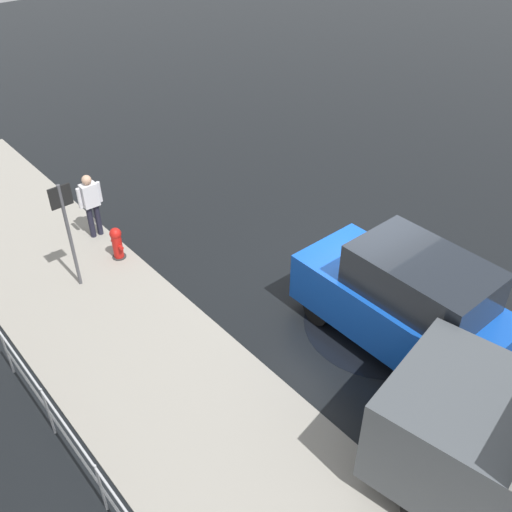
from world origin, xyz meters
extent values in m
plane|color=black|center=(0.00, 0.00, 0.00)|extent=(60.00, 60.00, 0.00)
cube|color=gray|center=(0.00, 4.20, 0.02)|extent=(24.00, 3.20, 0.04)
cube|color=blue|center=(-1.45, 0.33, 0.79)|extent=(3.90, 1.71, 0.99)
cube|color=#1E232B|center=(-1.76, 0.33, 1.67)|extent=(2.34, 1.50, 0.77)
cylinder|color=black|center=(-0.17, 1.04, 0.30)|extent=(0.60, 0.22, 0.60)
cylinder|color=black|center=(-0.16, -0.39, 0.30)|extent=(0.60, 0.22, 0.60)
cylinder|color=black|center=(-2.74, 1.04, 0.30)|extent=(0.60, 0.22, 0.60)
cylinder|color=black|center=(-2.74, -0.39, 0.30)|extent=(0.60, 0.22, 0.60)
cube|color=#474C51|center=(-3.80, 2.03, 1.15)|extent=(2.36, 2.43, 1.50)
cylinder|color=black|center=(-3.75, 1.15, 0.40)|extent=(0.84, 0.42, 0.80)
cylinder|color=red|center=(4.17, 2.94, 0.31)|extent=(0.22, 0.22, 0.62)
sphere|color=red|center=(4.17, 2.94, 0.67)|extent=(0.26, 0.26, 0.26)
cylinder|color=red|center=(4.01, 2.94, 0.38)|extent=(0.10, 0.09, 0.09)
cylinder|color=red|center=(4.33, 2.94, 0.38)|extent=(0.10, 0.09, 0.09)
cylinder|color=#2D2D2D|center=(4.17, 2.94, 0.03)|extent=(0.31, 0.31, 0.06)
cube|color=silver|center=(5.28, 2.89, 1.12)|extent=(0.25, 0.37, 0.55)
sphere|color=tan|center=(5.28, 2.89, 1.51)|extent=(0.22, 0.22, 0.22)
cylinder|color=#1E1E2D|center=(5.28, 2.80, 0.42)|extent=(0.13, 0.13, 0.85)
cylinder|color=#1E1E2D|center=(5.29, 2.98, 0.42)|extent=(0.13, 0.13, 0.85)
cylinder|color=silver|center=(5.27, 2.65, 1.12)|extent=(0.09, 0.09, 0.50)
cylinder|color=silver|center=(5.29, 3.13, 1.12)|extent=(0.09, 0.09, 0.50)
cylinder|color=#B7BABF|center=(-0.95, 6.06, 0.53)|extent=(0.04, 0.04, 1.05)
cylinder|color=#B7BABF|center=(0.72, 6.06, 0.53)|extent=(0.04, 0.04, 1.05)
cylinder|color=#B7BABF|center=(2.40, 6.06, 0.53)|extent=(0.04, 0.04, 1.05)
cylinder|color=#4C4C51|center=(3.87, 4.03, 1.20)|extent=(0.07, 0.07, 2.40)
cube|color=black|center=(3.87, 4.03, 2.15)|extent=(0.04, 0.44, 0.44)
cylinder|color=black|center=(-0.98, 0.23, 0.00)|extent=(2.83, 2.83, 0.01)
camera|label=1|loc=(-5.61, 7.28, 7.64)|focal=40.00mm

